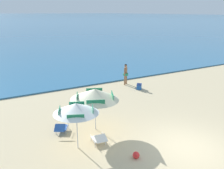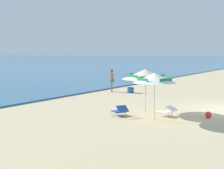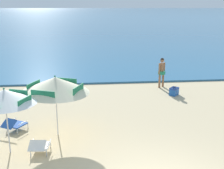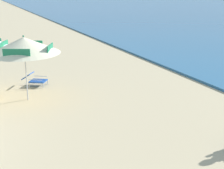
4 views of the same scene
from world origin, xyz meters
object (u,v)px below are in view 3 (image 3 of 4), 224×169
object	(u,v)px
beach_umbrella_striped_main	(5,97)
person_standing_near_shore	(162,70)
lounge_chair_beside_umbrella	(14,124)
cooler_box	(174,91)
beach_umbrella_striped_second	(55,85)
lounge_chair_under_umbrella	(39,146)

from	to	relation	value
beach_umbrella_striped_main	person_standing_near_shore	bearing A→B (deg)	45.70
lounge_chair_beside_umbrella	person_standing_near_shore	distance (m)	8.76
lounge_chair_beside_umbrella	cooler_box	size ratio (longest dim) A/B	1.71
person_standing_near_shore	cooler_box	world-z (taller)	person_standing_near_shore
lounge_chair_beside_umbrella	cooler_box	bearing A→B (deg)	27.26
person_standing_near_shore	cooler_box	distance (m)	1.74
cooler_box	beach_umbrella_striped_second	bearing A→B (deg)	-143.15
beach_umbrella_striped_main	person_standing_near_shore	distance (m)	9.71
lounge_chair_under_umbrella	lounge_chair_beside_umbrella	distance (m)	2.17
beach_umbrella_striped_main	cooler_box	distance (m)	9.00
cooler_box	lounge_chair_under_umbrella	bearing A→B (deg)	-137.55
person_standing_near_shore	lounge_chair_beside_umbrella	bearing A→B (deg)	-142.94
lounge_chair_under_umbrella	lounge_chair_beside_umbrella	size ratio (longest dim) A/B	0.90
lounge_chair_beside_umbrella	beach_umbrella_striped_second	bearing A→B (deg)	-16.81
beach_umbrella_striped_second	cooler_box	world-z (taller)	beach_umbrella_striped_second
beach_umbrella_striped_main	beach_umbrella_striped_second	world-z (taller)	beach_umbrella_striped_second
beach_umbrella_striped_second	cooler_box	size ratio (longest dim) A/B	5.12
beach_umbrella_striped_main	cooler_box	world-z (taller)	beach_umbrella_striped_main
beach_umbrella_striped_second	person_standing_near_shore	world-z (taller)	beach_umbrella_striped_second
beach_umbrella_striped_main	lounge_chair_under_umbrella	xyz separation A→B (m)	(0.94, -0.18, -1.58)
beach_umbrella_striped_second	person_standing_near_shore	size ratio (longest dim) A/B	1.83
beach_umbrella_striped_main	lounge_chair_beside_umbrella	bearing A→B (deg)	97.60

